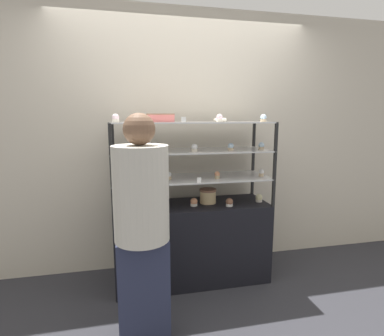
{
  "coord_description": "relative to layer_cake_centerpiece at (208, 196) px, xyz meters",
  "views": [
    {
      "loc": [
        -0.57,
        -2.63,
        1.55
      ],
      "look_at": [
        0.0,
        0.0,
        1.09
      ],
      "focal_mm": 28.0,
      "sensor_mm": 36.0,
      "label": 1
    }
  ],
  "objects": [
    {
      "name": "ground_plane",
      "position": [
        -0.16,
        -0.01,
        -0.82
      ],
      "size": [
        20.0,
        20.0,
        0.0
      ],
      "primitive_type": "plane",
      "color": "#2D2D33"
    },
    {
      "name": "back_wall",
      "position": [
        -0.16,
        0.38,
        0.48
      ],
      "size": [
        8.0,
        0.05,
        2.6
      ],
      "color": "beige",
      "rests_on": "ground_plane"
    },
    {
      "name": "display_base",
      "position": [
        -0.16,
        -0.01,
        -0.44
      ],
      "size": [
        1.42,
        0.49,
        0.75
      ],
      "color": "black",
      "rests_on": "ground_plane"
    },
    {
      "name": "display_riser_lower",
      "position": [
        -0.16,
        -0.01,
        0.17
      ],
      "size": [
        1.42,
        0.49,
        0.25
      ],
      "color": "black",
      "rests_on": "display_base"
    },
    {
      "name": "display_riser_middle",
      "position": [
        -0.16,
        -0.01,
        0.42
      ],
      "size": [
        1.42,
        0.49,
        0.25
      ],
      "color": "black",
      "rests_on": "display_riser_lower"
    },
    {
      "name": "display_riser_upper",
      "position": [
        -0.16,
        -0.01,
        0.68
      ],
      "size": [
        1.42,
        0.49,
        0.25
      ],
      "color": "black",
      "rests_on": "display_riser_middle"
    },
    {
      "name": "layer_cake_centerpiece",
      "position": [
        0.0,
        0.0,
        0.0
      ],
      "size": [
        0.16,
        0.16,
        0.13
      ],
      "color": "#DBBC84",
      "rests_on": "display_base"
    },
    {
      "name": "sheet_cake_frosted",
      "position": [
        -0.44,
        -0.01,
        0.73
      ],
      "size": [
        0.24,
        0.14,
        0.07
      ],
      "color": "#C66660",
      "rests_on": "display_riser_upper"
    },
    {
      "name": "cupcake_0",
      "position": [
        -0.79,
        -0.11,
        -0.03
      ],
      "size": [
        0.07,
        0.07,
        0.08
      ],
      "color": "#CCB28C",
      "rests_on": "display_base"
    },
    {
      "name": "cupcake_1",
      "position": [
        -0.49,
        -0.09,
        -0.03
      ],
      "size": [
        0.07,
        0.07,
        0.08
      ],
      "color": "beige",
      "rests_on": "display_base"
    },
    {
      "name": "cupcake_2",
      "position": [
        -0.15,
        -0.07,
        -0.03
      ],
      "size": [
        0.07,
        0.07,
        0.08
      ],
      "color": "white",
      "rests_on": "display_base"
    },
    {
      "name": "cupcake_3",
      "position": [
        0.16,
        -0.14,
        -0.03
      ],
      "size": [
        0.07,
        0.07,
        0.08
      ],
      "color": "white",
      "rests_on": "display_base"
    },
    {
      "name": "cupcake_4",
      "position": [
        0.49,
        -0.06,
        -0.03
      ],
      "size": [
        0.07,
        0.07,
        0.08
      ],
      "color": "beige",
      "rests_on": "display_base"
    },
    {
      "name": "price_tag_0",
      "position": [
        -0.51,
        -0.24,
        -0.05
      ],
      "size": [
        0.04,
        0.0,
        0.04
      ],
      "color": "white",
      "rests_on": "display_base"
    },
    {
      "name": "cupcake_5",
      "position": [
        -0.81,
        -0.05,
        0.22
      ],
      "size": [
        0.05,
        0.05,
        0.07
      ],
      "color": "#CCB28C",
      "rests_on": "display_riser_lower"
    },
    {
      "name": "cupcake_6",
      "position": [
        -0.37,
        -0.05,
        0.22
      ],
      "size": [
        0.05,
        0.05,
        0.07
      ],
      "color": "#CCB28C",
      "rests_on": "display_riser_lower"
    },
    {
      "name": "cupcake_7",
      "position": [
        0.06,
        -0.11,
        0.22
      ],
      "size": [
        0.05,
        0.05,
        0.07
      ],
      "color": "#CCB28C",
      "rests_on": "display_riser_lower"
    },
    {
      "name": "cupcake_8",
      "position": [
        0.49,
        -0.09,
        0.22
      ],
      "size": [
        0.05,
        0.05,
        0.07
      ],
      "color": "#CCB28C",
      "rests_on": "display_riser_lower"
    },
    {
      "name": "price_tag_1",
      "position": [
        -0.14,
        -0.24,
        0.21
      ],
      "size": [
        0.04,
        0.0,
        0.04
      ],
      "color": "white",
      "rests_on": "display_riser_lower"
    },
    {
      "name": "cupcake_9",
      "position": [
        -0.81,
        -0.14,
        0.47
      ],
      "size": [
        0.05,
        0.05,
        0.07
      ],
      "color": "#CCB28C",
      "rests_on": "display_riser_middle"
    },
    {
      "name": "cupcake_10",
      "position": [
        -0.49,
        -0.12,
        0.47
      ],
      "size": [
        0.05,
        0.05,
        0.07
      ],
      "color": "white",
      "rests_on": "display_riser_middle"
    },
    {
      "name": "cupcake_11",
      "position": [
        -0.16,
        -0.11,
        0.47
      ],
      "size": [
        0.05,
        0.05,
        0.07
      ],
      "color": "beige",
      "rests_on": "display_riser_middle"
    },
    {
      "name": "cupcake_12",
      "position": [
        0.18,
        -0.1,
        0.47
      ],
      "size": [
        0.05,
        0.05,
        0.07
      ],
      "color": "#CCB28C",
      "rests_on": "display_riser_middle"
    },
    {
      "name": "cupcake_13",
      "position": [
        0.49,
        -0.08,
        0.47
      ],
      "size": [
        0.05,
        0.05,
        0.07
      ],
      "color": "#CCB28C",
      "rests_on": "display_riser_middle"
    },
    {
      "name": "price_tag_2",
      "position": [
        -0.59,
        -0.24,
        0.46
      ],
      "size": [
        0.04,
        0.0,
        0.04
      ],
      "color": "white",
      "rests_on": "display_riser_middle"
    },
    {
      "name": "cupcake_14",
      "position": [
        -0.81,
        -0.09,
        0.72
      ],
      "size": [
        0.06,
        0.06,
        0.07
      ],
      "color": "beige",
      "rests_on": "display_riser_upper"
    },
    {
      "name": "cupcake_15",
      "position": [
        0.07,
        -0.11,
        0.72
      ],
      "size": [
        0.06,
        0.06,
        0.07
      ],
      "color": "beige",
      "rests_on": "display_riser_upper"
    },
    {
      "name": "cupcake_16",
      "position": [
        0.51,
        -0.05,
        0.72
      ],
      "size": [
        0.06,
        0.06,
        0.07
      ],
      "color": "#CCB28C",
      "rests_on": "display_riser_upper"
    },
    {
      "name": "price_tag_3",
      "position": [
        -0.27,
        -0.24,
        0.71
      ],
      "size": [
        0.04,
        0.0,
        0.04
      ],
      "color": "white",
      "rests_on": "display_riser_upper"
    },
    {
      "name": "donut_glazed",
      "position": [
        0.11,
        0.02,
        0.71
      ],
      "size": [
        0.12,
        0.12,
        0.03
      ],
      "color": "#EFE5CC",
      "rests_on": "display_riser_upper"
    },
    {
      "name": "customer_figure",
      "position": [
        -0.65,
        -0.7,
        0.03
      ],
      "size": [
        0.37,
        0.37,
        1.58
      ],
      "color": "#282D47",
      "rests_on": "ground_plane"
    }
  ]
}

